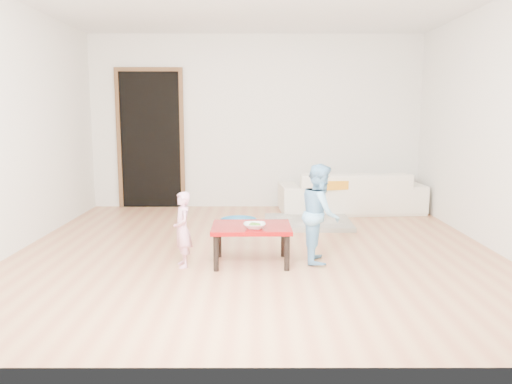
{
  "coord_description": "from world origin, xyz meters",
  "views": [
    {
      "loc": [
        -0.0,
        -5.14,
        1.43
      ],
      "look_at": [
        0.0,
        -0.2,
        0.65
      ],
      "focal_mm": 35.0,
      "sensor_mm": 36.0,
      "label": 1
    }
  ],
  "objects_px": {
    "bowl": "(255,226)",
    "red_table": "(251,245)",
    "sofa": "(351,192)",
    "child_pink": "(183,230)",
    "child_blue": "(320,213)",
    "basin": "(239,224)"
  },
  "relations": [
    {
      "from": "red_table",
      "to": "child_blue",
      "type": "height_order",
      "value": "child_blue"
    },
    {
      "from": "sofa",
      "to": "basin",
      "type": "relative_size",
      "value": 4.58
    },
    {
      "from": "sofa",
      "to": "child_blue",
      "type": "bearing_deg",
      "value": 68.9
    },
    {
      "from": "bowl",
      "to": "child_pink",
      "type": "height_order",
      "value": "child_pink"
    },
    {
      "from": "sofa",
      "to": "child_pink",
      "type": "distance_m",
      "value": 3.36
    },
    {
      "from": "sofa",
      "to": "bowl",
      "type": "distance_m",
      "value": 3.02
    },
    {
      "from": "bowl",
      "to": "child_pink",
      "type": "relative_size",
      "value": 0.29
    },
    {
      "from": "bowl",
      "to": "child_blue",
      "type": "height_order",
      "value": "child_blue"
    },
    {
      "from": "sofa",
      "to": "basin",
      "type": "height_order",
      "value": "sofa"
    },
    {
      "from": "bowl",
      "to": "child_blue",
      "type": "xyz_separation_m",
      "value": [
        0.63,
        0.2,
        0.08
      ]
    },
    {
      "from": "sofa",
      "to": "bowl",
      "type": "bearing_deg",
      "value": 58.47
    },
    {
      "from": "red_table",
      "to": "basin",
      "type": "relative_size",
      "value": 1.67
    },
    {
      "from": "bowl",
      "to": "red_table",
      "type": "bearing_deg",
      "value": 103.71
    },
    {
      "from": "child_pink",
      "to": "sofa",
      "type": "bearing_deg",
      "value": 123.26
    },
    {
      "from": "sofa",
      "to": "red_table",
      "type": "height_order",
      "value": "sofa"
    },
    {
      "from": "bowl",
      "to": "child_pink",
      "type": "distance_m",
      "value": 0.68
    },
    {
      "from": "child_pink",
      "to": "basin",
      "type": "bearing_deg",
      "value": 143.75
    },
    {
      "from": "bowl",
      "to": "child_blue",
      "type": "relative_size",
      "value": 0.21
    },
    {
      "from": "red_table",
      "to": "child_pink",
      "type": "xyz_separation_m",
      "value": [
        -0.64,
        -0.09,
        0.17
      ]
    },
    {
      "from": "red_table",
      "to": "child_pink",
      "type": "relative_size",
      "value": 1.05
    },
    {
      "from": "child_blue",
      "to": "basin",
      "type": "relative_size",
      "value": 2.14
    },
    {
      "from": "child_blue",
      "to": "child_pink",
      "type": "bearing_deg",
      "value": 101.29
    }
  ]
}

